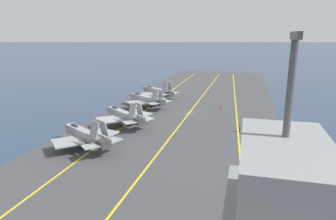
{
  "coord_description": "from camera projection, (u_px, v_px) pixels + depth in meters",
  "views": [
    {
      "loc": [
        -80.49,
        -15.02,
        21.6
      ],
      "look_at": [
        -8.13,
        4.1,
        2.9
      ],
      "focal_mm": 32.0,
      "sensor_mm": 36.0,
      "label": 1
    }
  ],
  "objects": [
    {
      "name": "ground_plane",
      "position": [
        189.0,
        114.0,
        84.45
      ],
      "size": [
        2000.0,
        2000.0,
        0.0
      ],
      "primitive_type": "plane",
      "color": "navy"
    },
    {
      "name": "carrier_deck",
      "position": [
        189.0,
        113.0,
        84.4
      ],
      "size": [
        202.57,
        47.4,
        0.4
      ],
      "primitive_type": "cube",
      "color": "#424244",
      "rests_on": "ground"
    },
    {
      "name": "deck_stripe_foul_line",
      "position": [
        237.0,
        116.0,
        81.12
      ],
      "size": [
        182.0,
        11.38,
        0.01
      ],
      "primitive_type": "cube",
      "rotation": [
        0.0,
        0.0,
        0.06
      ],
      "color": "yellow",
      "rests_on": "carrier_deck"
    },
    {
      "name": "deck_stripe_centerline",
      "position": [
        189.0,
        113.0,
        84.35
      ],
      "size": [
        182.31,
        0.36,
        0.01
      ],
      "primitive_type": "cube",
      "color": "yellow",
      "rests_on": "carrier_deck"
    },
    {
      "name": "deck_stripe_edge_line",
      "position": [
        146.0,
        110.0,
        87.58
      ],
      "size": [
        182.31,
        2.31,
        0.01
      ],
      "primitive_type": "cube",
      "rotation": [
        0.0,
        0.0,
        0.01
      ],
      "color": "yellow",
      "rests_on": "carrier_deck"
    },
    {
      "name": "parked_jet_nearest",
      "position": [
        85.0,
        135.0,
        57.92
      ],
      "size": [
        13.4,
        16.02,
        6.45
      ],
      "color": "#93999E",
      "rests_on": "carrier_deck"
    },
    {
      "name": "parked_jet_second",
      "position": [
        124.0,
        115.0,
        71.91
      ],
      "size": [
        14.18,
        15.82,
        6.56
      ],
      "color": "#9EA3A8",
      "rests_on": "carrier_deck"
    },
    {
      "name": "parked_jet_third",
      "position": [
        146.0,
        99.0,
        89.82
      ],
      "size": [
        13.17,
        15.75,
        6.17
      ],
      "color": "#9EA3A8",
      "rests_on": "carrier_deck"
    },
    {
      "name": "parked_jet_fourth",
      "position": [
        157.0,
        91.0,
        104.16
      ],
      "size": [
        13.4,
        15.88,
        6.28
      ],
      "color": "#93999E",
      "rests_on": "carrier_deck"
    },
    {
      "name": "crew_purple_vest",
      "position": [
        240.0,
        128.0,
        67.4
      ],
      "size": [
        0.45,
        0.46,
        1.79
      ],
      "color": "#383328",
      "rests_on": "carrier_deck"
    },
    {
      "name": "crew_red_vest",
      "position": [
        221.0,
        107.0,
        87.09
      ],
      "size": [
        0.41,
        0.3,
        1.73
      ],
      "color": "#4C473D",
      "rests_on": "carrier_deck"
    }
  ]
}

